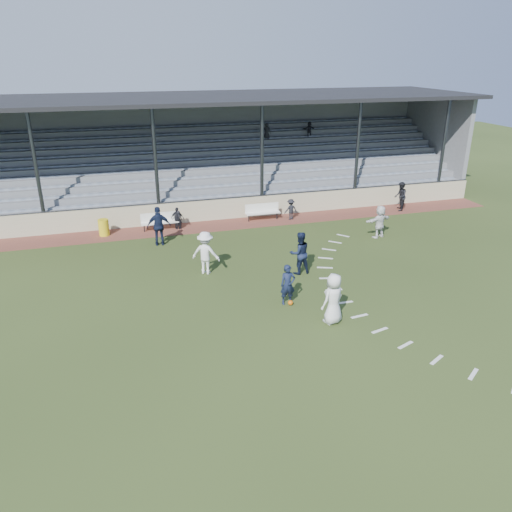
# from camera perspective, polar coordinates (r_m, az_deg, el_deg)

# --- Properties ---
(ground) EXTENTS (90.00, 90.00, 0.00)m
(ground) POSITION_cam_1_polar(r_m,az_deg,el_deg) (18.76, 2.13, -6.47)
(ground) COLOR #2C3B18
(ground) RESTS_ON ground
(cinder_track) EXTENTS (34.00, 2.00, 0.02)m
(cinder_track) POSITION_cam_1_polar(r_m,az_deg,el_deg) (28.10, -4.54, 3.50)
(cinder_track) COLOR brown
(cinder_track) RESTS_ON ground
(retaining_wall) EXTENTS (34.00, 0.18, 1.20)m
(retaining_wall) POSITION_cam_1_polar(r_m,az_deg,el_deg) (28.90, -5.01, 5.25)
(retaining_wall) COLOR #B9B08E
(retaining_wall) RESTS_ON ground
(bench_left) EXTENTS (2.01, 0.49, 0.95)m
(bench_left) POSITION_cam_1_polar(r_m,az_deg,el_deg) (27.64, -10.98, 4.09)
(bench_left) COLOR white
(bench_left) RESTS_ON cinder_track
(bench_right) EXTENTS (2.00, 0.46, 0.95)m
(bench_right) POSITION_cam_1_polar(r_m,az_deg,el_deg) (28.81, 0.72, 5.25)
(bench_right) COLOR white
(bench_right) RESTS_ON cinder_track
(trash_bin) EXTENTS (0.54, 0.54, 0.87)m
(trash_bin) POSITION_cam_1_polar(r_m,az_deg,el_deg) (27.51, -17.00, 3.14)
(trash_bin) COLOR gold
(trash_bin) RESTS_ON cinder_track
(football) EXTENTS (0.20, 0.20, 0.20)m
(football) POSITION_cam_1_polar(r_m,az_deg,el_deg) (19.27, 3.96, -5.35)
(football) COLOR #CC5B0C
(football) RESTS_ON ground
(player_white_lead) EXTENTS (1.08, 0.91, 1.89)m
(player_white_lead) POSITION_cam_1_polar(r_m,az_deg,el_deg) (17.88, 8.82, -4.84)
(player_white_lead) COLOR silver
(player_white_lead) RESTS_ON ground
(player_navy_lead) EXTENTS (0.60, 0.40, 1.60)m
(player_navy_lead) POSITION_cam_1_polar(r_m,az_deg,el_deg) (19.06, 3.65, -3.30)
(player_navy_lead) COLOR #131A34
(player_navy_lead) RESTS_ON ground
(player_navy_mid) EXTENTS (0.98, 0.80, 1.90)m
(player_navy_mid) POSITION_cam_1_polar(r_m,az_deg,el_deg) (21.68, 5.00, 0.34)
(player_navy_mid) COLOR #131A34
(player_navy_mid) RESTS_ON ground
(player_white_wing) EXTENTS (1.43, 1.24, 1.92)m
(player_white_wing) POSITION_cam_1_polar(r_m,az_deg,el_deg) (21.70, -5.78, 0.36)
(player_white_wing) COLOR silver
(player_white_wing) RESTS_ON ground
(player_navy_wing) EXTENTS (1.19, 0.53, 1.99)m
(player_navy_wing) POSITION_cam_1_polar(r_m,az_deg,el_deg) (25.30, -11.03, 3.37)
(player_navy_wing) COLOR #131A34
(player_navy_wing) RESTS_ON ground
(player_white_back) EXTENTS (1.67, 0.94, 1.72)m
(player_white_back) POSITION_cam_1_polar(r_m,az_deg,el_deg) (26.75, 13.95, 3.85)
(player_white_back) COLOR silver
(player_white_back) RESTS_ON ground
(official) EXTENTS (0.98, 1.06, 1.75)m
(official) POSITION_cam_1_polar(r_m,az_deg,el_deg) (31.75, 16.18, 6.57)
(official) COLOR black
(official) RESTS_ON cinder_track
(sub_left_near) EXTENTS (0.40, 0.28, 1.04)m
(sub_left_near) POSITION_cam_1_polar(r_m,az_deg,el_deg) (27.59, -8.84, 4.11)
(sub_left_near) COLOR black
(sub_left_near) RESTS_ON cinder_track
(sub_left_far) EXTENTS (0.77, 0.54, 1.22)m
(sub_left_far) POSITION_cam_1_polar(r_m,az_deg,el_deg) (27.58, -8.96, 4.29)
(sub_left_far) COLOR black
(sub_left_far) RESTS_ON cinder_track
(sub_right) EXTENTS (0.85, 0.59, 1.21)m
(sub_right) POSITION_cam_1_polar(r_m,az_deg,el_deg) (28.91, 3.99, 5.34)
(sub_right) COLOR black
(sub_right) RESTS_ON cinder_track
(grandstand) EXTENTS (34.60, 9.00, 6.61)m
(grandstand) POSITION_cam_1_polar(r_m,az_deg,el_deg) (33.00, -6.75, 10.20)
(grandstand) COLOR slate
(grandstand) RESTS_ON ground
(penalty_arc) EXTENTS (3.89, 14.63, 0.01)m
(penalty_arc) POSITION_cam_1_polar(r_m,az_deg,el_deg) (20.29, 13.30, -4.73)
(penalty_arc) COLOR silver
(penalty_arc) RESTS_ON ground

